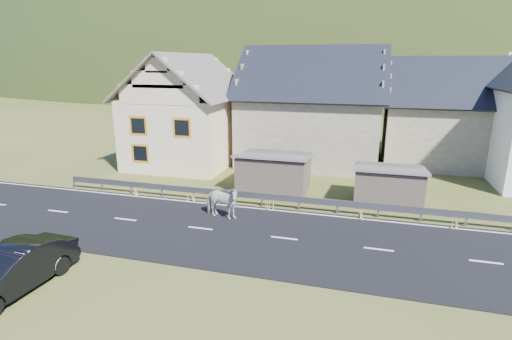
% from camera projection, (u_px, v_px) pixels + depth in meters
% --- Properties ---
extents(ground, '(160.00, 160.00, 0.00)m').
position_uv_depth(ground, '(284.00, 239.00, 17.59)').
color(ground, '#394814').
rests_on(ground, ground).
extents(road, '(60.00, 7.00, 0.04)m').
position_uv_depth(road, '(284.00, 239.00, 17.59)').
color(road, black).
rests_on(road, ground).
extents(lane_markings, '(60.00, 6.60, 0.01)m').
position_uv_depth(lane_markings, '(284.00, 238.00, 17.58)').
color(lane_markings, silver).
rests_on(lane_markings, road).
extents(guardrail, '(28.10, 0.09, 0.75)m').
position_uv_depth(guardrail, '(299.00, 200.00, 20.86)').
color(guardrail, '#93969B').
rests_on(guardrail, ground).
extents(shed_left, '(4.30, 3.30, 2.40)m').
position_uv_depth(shed_left, '(274.00, 173.00, 23.86)').
color(shed_left, brown).
rests_on(shed_left, ground).
extents(shed_right, '(3.80, 2.90, 2.20)m').
position_uv_depth(shed_right, '(388.00, 186.00, 21.72)').
color(shed_right, brown).
rests_on(shed_right, ground).
extents(house_cream, '(7.80, 9.80, 8.30)m').
position_uv_depth(house_cream, '(188.00, 105.00, 30.19)').
color(house_cream, beige).
rests_on(house_cream, ground).
extents(house_stone_a, '(10.80, 9.80, 8.90)m').
position_uv_depth(house_stone_a, '(313.00, 101.00, 30.55)').
color(house_stone_a, tan).
rests_on(house_stone_a, ground).
extents(house_stone_b, '(9.80, 8.80, 8.10)m').
position_uv_depth(house_stone_b, '(449.00, 107.00, 29.90)').
color(house_stone_b, tan).
rests_on(house_stone_b, ground).
extents(mountain, '(440.00, 280.00, 260.00)m').
position_uv_depth(mountain, '(372.00, 121.00, 188.68)').
color(mountain, '#1E3512').
rests_on(mountain, ground).
extents(conifer_patch, '(76.00, 50.00, 28.00)m').
position_uv_depth(conifer_patch, '(190.00, 66.00, 132.48)').
color(conifer_patch, black).
rests_on(conifer_patch, ground).
extents(horse, '(1.29, 2.17, 1.72)m').
position_uv_depth(horse, '(221.00, 202.00, 19.63)').
color(horse, beige).
rests_on(horse, road).
extents(car, '(1.83, 4.77, 1.55)m').
position_uv_depth(car, '(10.00, 271.00, 13.41)').
color(car, black).
rests_on(car, ground).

